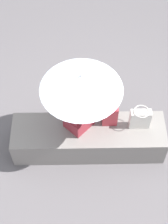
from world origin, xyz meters
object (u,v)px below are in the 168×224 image
person_seated (79,108)px  handbag_black (140,119)px  parasol (81,83)px  tote_bag_canvas (110,116)px

person_seated → handbag_black: size_ratio=2.65×
handbag_black → parasol: bearing=179.3°
person_seated → parasol: bearing=-34.0°
handbag_black → tote_bag_canvas: bearing=172.7°
person_seated → handbag_black: person_seated is taller
person_seated → parasol: size_ratio=0.86×
parasol → tote_bag_canvas: parasol is taller
parasol → handbag_black: parasol is taller
handbag_black → tote_bag_canvas: tote_bag_canvas is taller
handbag_black → tote_bag_canvas: (-0.39, 0.05, 0.01)m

